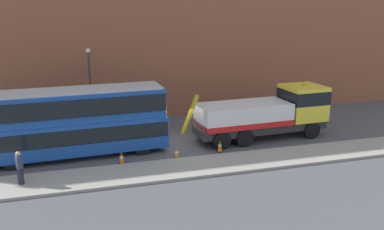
{
  "coord_description": "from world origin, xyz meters",
  "views": [
    {
      "loc": [
        -6.07,
        -24.24,
        8.74
      ],
      "look_at": [
        0.75,
        -0.41,
        2.0
      ],
      "focal_mm": 37.91,
      "sensor_mm": 36.0,
      "label": 1
    }
  ],
  "objects_px": {
    "traffic_cone_near_truck": "(220,146)",
    "street_lamp": "(90,82)",
    "recovery_tow_truck": "(267,113)",
    "traffic_cone_midway": "(177,153)",
    "double_decker_bus": "(72,120)",
    "pedestrian_onlooker": "(20,168)",
    "traffic_cone_near_bus": "(122,158)"
  },
  "relations": [
    {
      "from": "traffic_cone_near_truck",
      "to": "street_lamp",
      "type": "distance_m",
      "value": 10.72
    },
    {
      "from": "recovery_tow_truck",
      "to": "traffic_cone_near_truck",
      "type": "xyz_separation_m",
      "value": [
        -3.98,
        -1.71,
        -1.42
      ]
    },
    {
      "from": "traffic_cone_midway",
      "to": "street_lamp",
      "type": "xyz_separation_m",
      "value": [
        -4.43,
        7.66,
        3.13
      ]
    },
    {
      "from": "double_decker_bus",
      "to": "traffic_cone_near_truck",
      "type": "bearing_deg",
      "value": -14.1
    },
    {
      "from": "traffic_cone_near_truck",
      "to": "recovery_tow_truck",
      "type": "bearing_deg",
      "value": 23.22
    },
    {
      "from": "traffic_cone_midway",
      "to": "traffic_cone_near_truck",
      "type": "distance_m",
      "value": 2.88
    },
    {
      "from": "double_decker_bus",
      "to": "pedestrian_onlooker",
      "type": "relative_size",
      "value": 6.51
    },
    {
      "from": "pedestrian_onlooker",
      "to": "traffic_cone_near_bus",
      "type": "bearing_deg",
      "value": -4.24
    },
    {
      "from": "double_decker_bus",
      "to": "traffic_cone_midway",
      "type": "relative_size",
      "value": 15.47
    },
    {
      "from": "recovery_tow_truck",
      "to": "traffic_cone_near_bus",
      "type": "relative_size",
      "value": 14.17
    },
    {
      "from": "pedestrian_onlooker",
      "to": "traffic_cone_near_bus",
      "type": "relative_size",
      "value": 2.38
    },
    {
      "from": "traffic_cone_near_bus",
      "to": "traffic_cone_midway",
      "type": "bearing_deg",
      "value": -1.61
    },
    {
      "from": "traffic_cone_near_bus",
      "to": "traffic_cone_near_truck",
      "type": "distance_m",
      "value": 6.05
    },
    {
      "from": "street_lamp",
      "to": "recovery_tow_truck",
      "type": "bearing_deg",
      "value": -26.12
    },
    {
      "from": "recovery_tow_truck",
      "to": "traffic_cone_midway",
      "type": "xyz_separation_m",
      "value": [
        -6.82,
        -2.15,
        -1.42
      ]
    },
    {
      "from": "double_decker_bus",
      "to": "pedestrian_onlooker",
      "type": "distance_m",
      "value": 4.66
    },
    {
      "from": "traffic_cone_near_truck",
      "to": "street_lamp",
      "type": "bearing_deg",
      "value": 135.2
    },
    {
      "from": "double_decker_bus",
      "to": "pedestrian_onlooker",
      "type": "height_order",
      "value": "double_decker_bus"
    },
    {
      "from": "traffic_cone_midway",
      "to": "street_lamp",
      "type": "distance_m",
      "value": 9.39
    },
    {
      "from": "double_decker_bus",
      "to": "street_lamp",
      "type": "bearing_deg",
      "value": 73.55
    },
    {
      "from": "traffic_cone_near_bus",
      "to": "street_lamp",
      "type": "bearing_deg",
      "value": 99.29
    },
    {
      "from": "double_decker_bus",
      "to": "traffic_cone_near_truck",
      "type": "height_order",
      "value": "double_decker_bus"
    },
    {
      "from": "double_decker_bus",
      "to": "traffic_cone_near_truck",
      "type": "xyz_separation_m",
      "value": [
        8.6,
        -1.68,
        -1.89
      ]
    },
    {
      "from": "pedestrian_onlooker",
      "to": "traffic_cone_midway",
      "type": "distance_m",
      "value": 8.51
    },
    {
      "from": "traffic_cone_near_bus",
      "to": "street_lamp",
      "type": "xyz_separation_m",
      "value": [
        -1.24,
        7.57,
        3.13
      ]
    },
    {
      "from": "recovery_tow_truck",
      "to": "double_decker_bus",
      "type": "xyz_separation_m",
      "value": [
        -12.57,
        -0.03,
        0.47
      ]
    },
    {
      "from": "traffic_cone_near_truck",
      "to": "traffic_cone_midway",
      "type": "bearing_deg",
      "value": -171.17
    },
    {
      "from": "recovery_tow_truck",
      "to": "traffic_cone_near_truck",
      "type": "distance_m",
      "value": 4.55
    },
    {
      "from": "pedestrian_onlooker",
      "to": "street_lamp",
      "type": "bearing_deg",
      "value": 45.13
    },
    {
      "from": "pedestrian_onlooker",
      "to": "traffic_cone_near_bus",
      "type": "xyz_separation_m",
      "value": [
        5.14,
        1.64,
        -0.64
      ]
    },
    {
      "from": "pedestrian_onlooker",
      "to": "traffic_cone_midway",
      "type": "bearing_deg",
      "value": -11.39
    },
    {
      "from": "street_lamp",
      "to": "double_decker_bus",
      "type": "bearing_deg",
      "value": -103.41
    }
  ]
}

